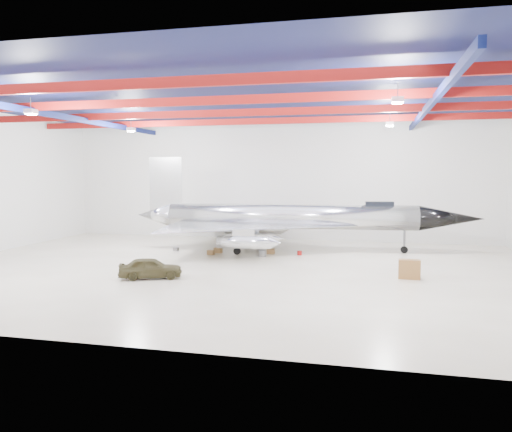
# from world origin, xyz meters

# --- Properties ---
(floor) EXTENTS (40.00, 40.00, 0.00)m
(floor) POSITION_xyz_m (0.00, 0.00, 0.00)
(floor) COLOR #C2B59A
(floor) RESTS_ON ground
(wall_back) EXTENTS (40.00, 0.00, 40.00)m
(wall_back) POSITION_xyz_m (0.00, 15.00, 5.50)
(wall_back) COLOR silver
(wall_back) RESTS_ON floor
(ceiling) EXTENTS (40.00, 40.00, 0.00)m
(ceiling) POSITION_xyz_m (0.00, 0.00, 11.00)
(ceiling) COLOR #0A0F38
(ceiling) RESTS_ON wall_back
(ceiling_structure) EXTENTS (39.50, 29.50, 1.08)m
(ceiling_structure) POSITION_xyz_m (0.00, 0.00, 10.32)
(ceiling_structure) COLOR maroon
(ceiling_structure) RESTS_ON ceiling
(jet_aircraft) EXTENTS (27.53, 17.07, 7.51)m
(jet_aircraft) POSITION_xyz_m (2.54, 8.25, 2.46)
(jet_aircraft) COLOR silver
(jet_aircraft) RESTS_ON floor
(jeep) EXTENTS (3.97, 2.78, 1.25)m
(jeep) POSITION_xyz_m (-3.80, -4.01, 0.63)
(jeep) COLOR #3E391F
(jeep) RESTS_ON floor
(desk) EXTENTS (1.27, 0.66, 1.14)m
(desk) POSITION_xyz_m (11.12, -0.63, 0.57)
(desk) COLOR brown
(desk) RESTS_ON floor
(crate_ply) EXTENTS (0.63, 0.53, 0.41)m
(crate_ply) POSITION_xyz_m (-2.75, 5.88, 0.20)
(crate_ply) COLOR olive
(crate_ply) RESTS_ON floor
(engine_drum) EXTENTS (0.64, 0.64, 0.49)m
(engine_drum) POSITION_xyz_m (1.00, 4.98, 0.24)
(engine_drum) COLOR #59595B
(engine_drum) RESTS_ON floor
(parts_bin) EXTENTS (0.57, 0.46, 0.40)m
(parts_bin) POSITION_xyz_m (1.35, 6.39, 0.20)
(parts_bin) COLOR olive
(parts_bin) RESTS_ON floor
(crate_small) EXTENTS (0.45, 0.38, 0.28)m
(crate_small) POSITION_xyz_m (-6.34, 6.06, 0.14)
(crate_small) COLOR #59595B
(crate_small) RESTS_ON floor
(tool_chest) EXTENTS (0.47, 0.47, 0.33)m
(tool_chest) POSITION_xyz_m (3.60, 6.30, 0.16)
(tool_chest) COLOR #9B100F
(tool_chest) RESTS_ON floor
(oil_barrel) EXTENTS (0.54, 0.46, 0.35)m
(oil_barrel) POSITION_xyz_m (-3.02, 4.92, 0.17)
(oil_barrel) COLOR olive
(oil_barrel) RESTS_ON floor
(spares_box) EXTENTS (0.49, 0.49, 0.36)m
(spares_box) POSITION_xyz_m (-0.18, 8.83, 0.18)
(spares_box) COLOR #59595B
(spares_box) RESTS_ON floor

